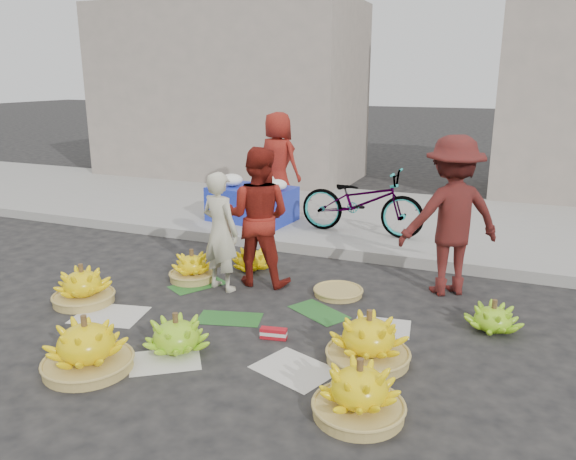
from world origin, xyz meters
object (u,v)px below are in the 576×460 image
at_px(flower_table, 252,201).
at_px(banana_bunch_0, 83,286).
at_px(bicycle, 362,201).
at_px(vendor_cream, 220,232).
at_px(banana_bunch_4, 368,339).

bearing_deg(flower_table, banana_bunch_0, -89.74).
relative_size(banana_bunch_0, bicycle, 0.35).
distance_m(vendor_cream, flower_table, 2.76).
xyz_separation_m(banana_bunch_0, banana_bunch_4, (3.23, -0.09, 0.02)).
distance_m(flower_table, bicycle, 1.86).
distance_m(vendor_cream, bicycle, 2.70).
bearing_deg(flower_table, banana_bunch_4, -46.01).
relative_size(vendor_cream, bicycle, 0.74).
bearing_deg(vendor_cream, bicycle, -95.08).
xyz_separation_m(flower_table, bicycle, (1.85, -0.09, 0.18)).
relative_size(banana_bunch_4, vendor_cream, 0.58).
height_order(banana_bunch_0, flower_table, flower_table).
xyz_separation_m(banana_bunch_0, vendor_cream, (1.20, 0.96, 0.50)).
relative_size(banana_bunch_4, bicycle, 0.43).
height_order(banana_bunch_0, banana_bunch_4, banana_bunch_4).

